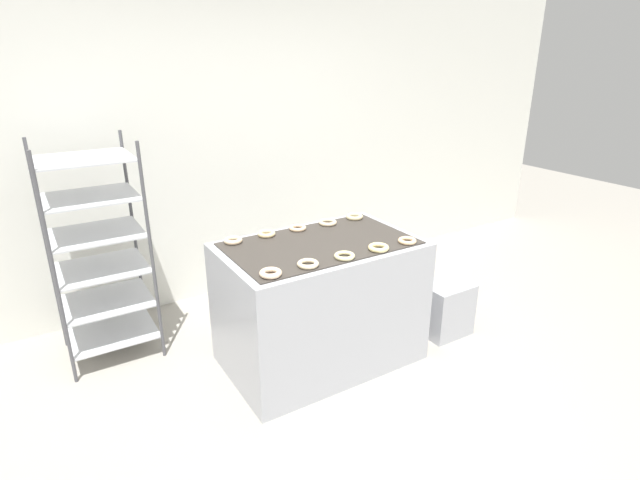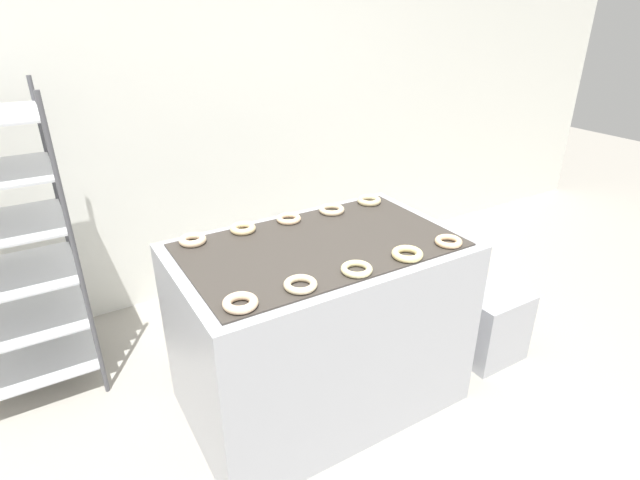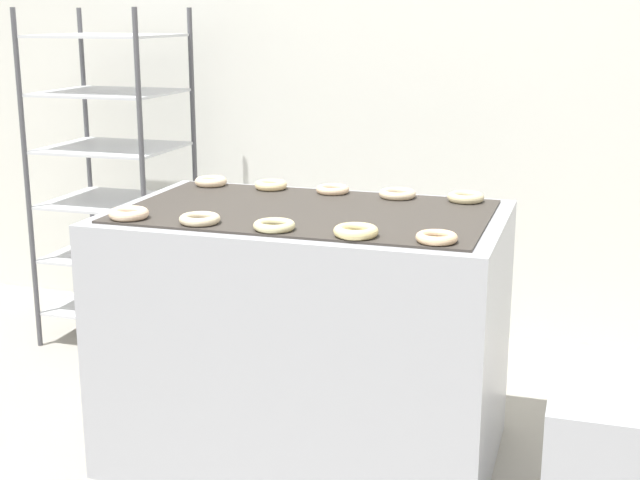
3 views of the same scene
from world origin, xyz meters
name	(u,v)px [view 1 (image 1 of 3)]	position (x,y,z in m)	size (l,w,h in m)	color
ground_plane	(375,409)	(0.00, 0.00, 0.00)	(14.00, 14.00, 0.00)	#9E998E
wall_back	(233,140)	(0.00, 2.12, 1.40)	(8.00, 0.05, 2.80)	silver
fryer_machine	(320,303)	(0.00, 0.67, 0.46)	(1.35, 0.84, 0.91)	#A8AAB2
baking_rack_cart	(98,251)	(-1.28, 1.57, 0.81)	(0.63, 0.56, 1.60)	#4C4C51
glaze_bin	(445,308)	(1.04, 0.46, 0.21)	(0.37, 0.30, 0.43)	#A8AAB2
donut_near_leftmost	(271,273)	(-0.52, 0.37, 0.93)	(0.13, 0.13, 0.03)	beige
donut_near_left	(308,264)	(-0.27, 0.37, 0.93)	(0.13, 0.13, 0.03)	beige
donut_near_center	(345,256)	(-0.01, 0.36, 0.93)	(0.13, 0.13, 0.03)	beige
donut_near_right	(379,248)	(0.26, 0.36, 0.93)	(0.14, 0.14, 0.03)	#EED88E
donut_near_rightmost	(407,241)	(0.51, 0.36, 0.93)	(0.12, 0.12, 0.03)	beige
donut_far_leftmost	(233,240)	(-0.50, 0.98, 0.93)	(0.13, 0.13, 0.03)	beige
donut_far_left	(266,234)	(-0.25, 0.98, 0.93)	(0.12, 0.12, 0.03)	beige
donut_far_center	(297,228)	(0.00, 0.98, 0.93)	(0.12, 0.12, 0.03)	beige
donut_far_right	(328,222)	(0.25, 0.97, 0.93)	(0.14, 0.14, 0.03)	beige
donut_far_rightmost	(354,217)	(0.50, 0.97, 0.93)	(0.13, 0.13, 0.03)	beige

